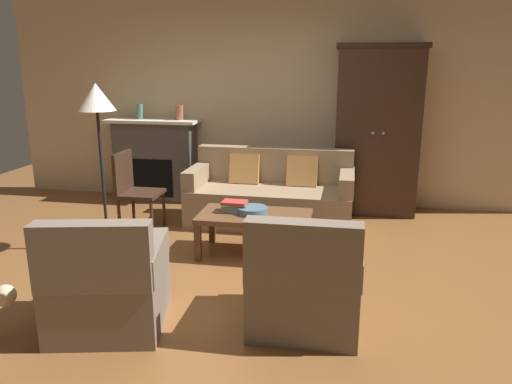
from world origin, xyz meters
The scene contains 14 objects.
ground_plane centered at (0.00, 0.00, 0.00)m, with size 9.60×9.60×0.00m, color brown.
back_wall centered at (0.00, 2.55, 1.40)m, with size 7.20×0.10×2.80m, color beige.
fireplace centered at (-1.55, 2.30, 0.57)m, with size 1.26×0.48×1.12m.
armoire centered at (1.40, 2.22, 1.04)m, with size 1.06×0.57×2.08m.
couch centered at (0.18, 1.55, 0.32)m, with size 1.93×0.87×0.86m.
coffee_table centered at (0.18, 0.51, 0.37)m, with size 1.10×0.60×0.42m.
fruit_bowl centered at (0.15, 0.53, 0.45)m, with size 0.30×0.30×0.06m, color slate.
book_stack centered at (-0.04, 0.55, 0.47)m, with size 0.26×0.20×0.11m.
mantel_vase_jade centered at (-1.73, 2.28, 1.22)m, with size 0.09×0.09×0.20m, color slate.
mantel_vase_terracotta centered at (-1.17, 2.28, 1.22)m, with size 0.11×0.11×0.19m, color #A86042.
armchair_near_left centered at (-0.60, -1.06, 0.32)m, with size 0.91×0.91×0.88m.
armchair_near_right centered at (0.78, -0.79, 0.32)m, with size 0.78×0.77×0.88m.
side_chair_wooden centered at (-1.31, 1.00, 0.51)m, with size 0.44×0.44×0.90m.
floor_lamp centered at (-1.33, 0.37, 1.45)m, with size 0.36×0.36×1.67m.
Camera 1 is at (1.01, -4.01, 1.86)m, focal length 34.39 mm.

